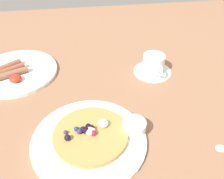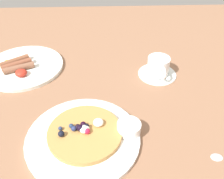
% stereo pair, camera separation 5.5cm
% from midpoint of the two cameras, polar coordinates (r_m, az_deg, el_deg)
% --- Properties ---
extents(ground_plane, '(1.84, 1.41, 0.03)m').
position_cam_midpoint_polar(ground_plane, '(0.76, -2.46, -1.66)').
color(ground_plane, '#8E6449').
extents(pancake_plate, '(0.28, 0.28, 0.01)m').
position_cam_midpoint_polar(pancake_plate, '(0.62, -7.88, -11.62)').
color(pancake_plate, white).
rests_on(pancake_plate, ground_plane).
extents(pancake_with_berries, '(0.18, 0.18, 0.03)m').
position_cam_midpoint_polar(pancake_with_berries, '(0.62, -7.56, -10.24)').
color(pancake_with_berries, '#C18947').
rests_on(pancake_with_berries, pancake_plate).
extents(syrup_ramekin, '(0.06, 0.06, 0.03)m').
position_cam_midpoint_polar(syrup_ramekin, '(0.62, 2.55, -8.52)').
color(syrup_ramekin, white).
rests_on(syrup_ramekin, pancake_plate).
extents(breakfast_plate, '(0.27, 0.27, 0.01)m').
position_cam_midpoint_polar(breakfast_plate, '(0.90, -22.79, 3.69)').
color(breakfast_plate, white).
rests_on(breakfast_plate, ground_plane).
extents(fried_breakfast, '(0.14, 0.13, 0.02)m').
position_cam_midpoint_polar(fried_breakfast, '(0.88, -24.41, 3.79)').
color(fried_breakfast, brown).
rests_on(fried_breakfast, breakfast_plate).
extents(coffee_saucer, '(0.13, 0.13, 0.01)m').
position_cam_midpoint_polar(coffee_saucer, '(0.84, 7.44, 4.15)').
color(coffee_saucer, white).
rests_on(coffee_saucer, ground_plane).
extents(coffee_cup, '(0.07, 0.10, 0.06)m').
position_cam_midpoint_polar(coffee_cup, '(0.82, 7.68, 5.96)').
color(coffee_cup, white).
rests_on(coffee_cup, coffee_saucer).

